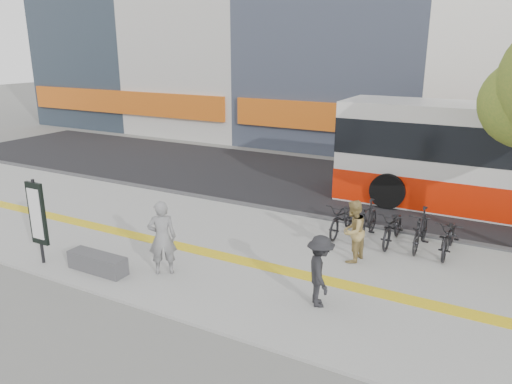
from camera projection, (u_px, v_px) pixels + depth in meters
The scene contains 11 objects.
ground at pixel (214, 278), 11.75m from camera, with size 120.00×120.00×0.00m, color slate.
sidewalk at pixel (245, 254), 13.00m from camera, with size 40.00×7.00×0.08m, color gray.
tactile_strip at pixel (235, 259), 12.57m from camera, with size 40.00×0.45×0.01m, color yellow.
street at pixel (339, 186), 19.31m from camera, with size 40.00×8.00×0.06m, color black.
curb at pixel (298, 214), 15.94m from camera, with size 40.00×0.25×0.14m, color #3A3A3D.
bench at pixel (98, 263), 11.85m from camera, with size 1.60×0.45×0.45m, color #3A3A3D.
signboard at pixel (37, 215), 12.01m from camera, with size 0.55×0.10×2.20m.
bicycle_row at pixel (393, 226), 13.43m from camera, with size 3.61×1.90×1.10m.
seated_woman at pixel (162, 238), 11.56m from camera, with size 0.67×0.44×1.84m, color black.
pedestrian_tan at pixel (353, 231), 12.26m from camera, with size 0.79×0.61×1.62m, color #9B824A.
pedestrian_dark at pixel (320, 271), 10.16m from camera, with size 1.01×0.58×1.56m, color black.
Camera 1 is at (5.98, -8.87, 5.39)m, focal length 34.12 mm.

